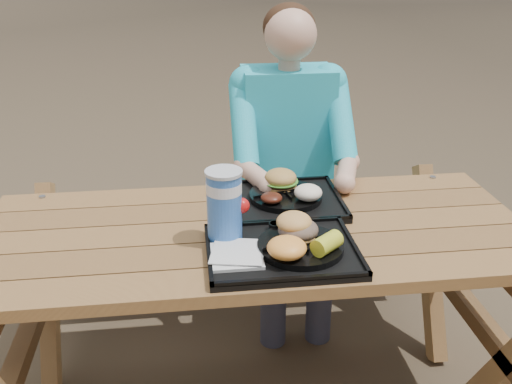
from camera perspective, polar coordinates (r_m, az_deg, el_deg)
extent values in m
cube|color=black|center=(1.72, 2.61, -6.04)|extent=(0.45, 0.35, 0.02)
cube|color=black|center=(2.03, 2.19, -1.06)|extent=(0.45, 0.35, 0.02)
cylinder|color=black|center=(1.72, 4.47, -5.42)|extent=(0.26, 0.26, 0.02)
cylinder|color=black|center=(2.04, 2.98, -0.39)|extent=(0.26, 0.26, 0.02)
cube|color=silver|center=(1.67, -2.13, -6.31)|extent=(0.16, 0.16, 0.02)
cylinder|color=#1750AF|center=(1.73, -3.18, -1.46)|extent=(0.11, 0.11, 0.22)
cylinder|color=black|center=(1.82, 1.98, -3.49)|extent=(0.04, 0.04, 0.03)
cylinder|color=gold|center=(1.83, 4.10, -3.22)|extent=(0.05, 0.05, 0.03)
ellipsoid|color=#FFA943|center=(1.63, 3.10, -5.59)|extent=(0.11, 0.11, 0.06)
cube|color=black|center=(2.02, -2.46, -0.79)|extent=(0.05, 0.14, 0.01)
ellipsoid|color=#47190E|center=(1.95, 1.56, -0.59)|extent=(0.08, 0.08, 0.03)
ellipsoid|color=white|center=(1.98, 5.24, -0.04)|extent=(0.10, 0.10, 0.05)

